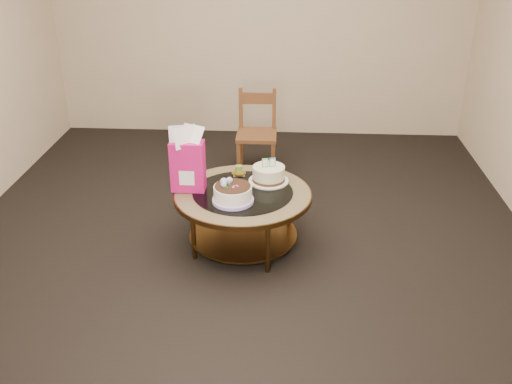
# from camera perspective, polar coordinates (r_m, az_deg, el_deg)

# --- Properties ---
(ground) EXTENTS (5.00, 5.00, 0.00)m
(ground) POSITION_cam_1_polar(r_m,az_deg,el_deg) (4.41, -1.27, -5.31)
(ground) COLOR black
(ground) RESTS_ON ground
(room_walls) EXTENTS (4.52, 5.02, 2.61)m
(room_walls) POSITION_cam_1_polar(r_m,az_deg,el_deg) (3.83, -1.50, 14.73)
(room_walls) COLOR beige
(room_walls) RESTS_ON ground
(coffee_table) EXTENTS (1.02, 1.02, 0.46)m
(coffee_table) POSITION_cam_1_polar(r_m,az_deg,el_deg) (4.22, -1.32, -0.94)
(coffee_table) COLOR #583A19
(coffee_table) RESTS_ON ground
(decorated_cake) EXTENTS (0.30, 0.30, 0.17)m
(decorated_cake) POSITION_cam_1_polar(r_m,az_deg,el_deg) (4.02, -2.35, -0.24)
(decorated_cake) COLOR #BDA1E4
(decorated_cake) RESTS_ON coffee_table
(cream_cake) EXTENTS (0.30, 0.30, 0.19)m
(cream_cake) POSITION_cam_1_polar(r_m,az_deg,el_deg) (4.31, 1.27, 1.77)
(cream_cake) COLOR white
(cream_cake) RESTS_ON coffee_table
(gift_bag) EXTENTS (0.25, 0.18, 0.49)m
(gift_bag) POSITION_cam_1_polar(r_m,az_deg,el_deg) (4.15, -6.87, 3.26)
(gift_bag) COLOR #DB146B
(gift_bag) RESTS_ON coffee_table
(pillar_candle) EXTENTS (0.11, 0.11, 0.08)m
(pillar_candle) POSITION_cam_1_polar(r_m,az_deg,el_deg) (4.44, -1.73, 2.08)
(pillar_candle) COLOR tan
(pillar_candle) RESTS_ON coffee_table
(dining_chair) EXTENTS (0.38, 0.38, 0.81)m
(dining_chair) POSITION_cam_1_polar(r_m,az_deg,el_deg) (5.44, 0.08, 5.93)
(dining_chair) COLOR brown
(dining_chair) RESTS_ON ground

